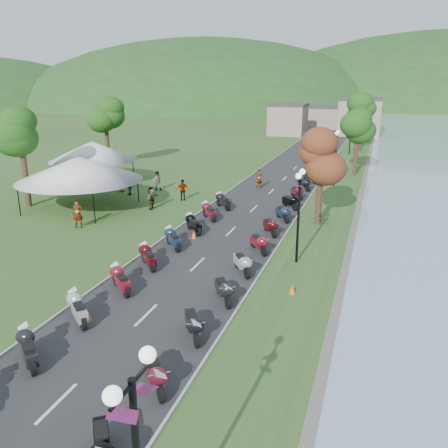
% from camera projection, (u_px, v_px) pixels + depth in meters
% --- Properties ---
extents(road, '(7.00, 120.00, 0.02)m').
position_uv_depth(road, '(285.00, 178.00, 47.31)').
color(road, '#2C2C2E').
rests_on(road, ground).
extents(hills_backdrop, '(360.00, 120.00, 76.00)m').
position_uv_depth(hills_backdrop, '(361.00, 102.00, 192.53)').
color(hills_backdrop, '#285621').
rests_on(hills_backdrop, ground).
extents(far_building, '(18.00, 16.00, 5.00)m').
position_uv_depth(far_building, '(322.00, 118.00, 88.01)').
color(far_building, gray).
rests_on(far_building, ground).
extents(moto_row_left, '(2.60, 36.61, 1.10)m').
position_uv_depth(moto_row_left, '(101.00, 294.00, 20.77)').
color(moto_row_left, '#331411').
rests_on(moto_row_left, ground).
extents(moto_row_right, '(2.60, 42.22, 1.10)m').
position_uv_depth(moto_row_right, '(258.00, 243.00, 27.28)').
color(moto_row_right, '#331411').
rests_on(moto_row_right, ground).
extents(vendor_tent_main, '(6.28, 6.28, 4.00)m').
position_uv_depth(vendor_tent_main, '(81.00, 183.00, 35.90)').
color(vendor_tent_main, silver).
rests_on(vendor_tent_main, ground).
extents(vendor_tent_side, '(5.38, 5.38, 4.00)m').
position_uv_depth(vendor_tent_side, '(93.00, 163.00, 44.51)').
color(vendor_tent_side, silver).
rests_on(vendor_tent_side, ground).
extents(tree_park_left, '(3.26, 3.26, 9.05)m').
position_uv_depth(tree_park_left, '(22.00, 148.00, 35.87)').
color(tree_park_left, '#265D19').
rests_on(tree_park_left, ground).
extents(tree_lakeside, '(2.69, 2.69, 7.46)m').
position_uv_depth(tree_lakeside, '(321.00, 170.00, 31.56)').
color(tree_lakeside, '#265D19').
rests_on(tree_lakeside, ground).
extents(pedestrian_a, '(0.86, 0.77, 1.94)m').
position_uv_depth(pedestrian_a, '(79.00, 228.00, 31.81)').
color(pedestrian_a, slate).
rests_on(pedestrian_a, ground).
extents(pedestrian_b, '(0.95, 0.76, 1.72)m').
position_uv_depth(pedestrian_b, '(157.00, 190.00, 42.46)').
color(pedestrian_b, slate).
rests_on(pedestrian_b, ground).
extents(pedestrian_c, '(1.25, 1.08, 1.83)m').
position_uv_depth(pedestrian_c, '(129.00, 195.00, 40.73)').
color(pedestrian_c, slate).
rests_on(pedestrian_c, ground).
extents(traffic_cone_near, '(0.34, 0.34, 0.54)m').
position_uv_depth(traffic_cone_near, '(88.00, 315.00, 19.54)').
color(traffic_cone_near, '#F2590C').
rests_on(traffic_cone_near, ground).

